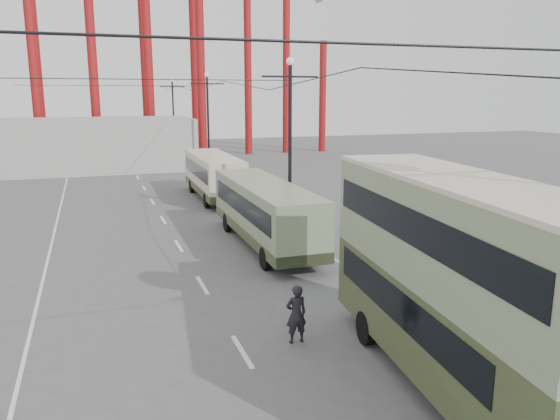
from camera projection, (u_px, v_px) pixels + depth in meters
name	position (u px, v px, depth m)	size (l,w,h in m)	color
road_markings	(171.00, 229.00, 30.53)	(12.52, 120.00, 0.01)	silver
lamp_post_mid	(290.00, 144.00, 30.05)	(3.20, 0.44, 9.32)	black
lamp_post_far	(208.00, 124.00, 50.38)	(3.20, 0.44, 9.32)	black
lamp_post_distant	(173.00, 115.00, 70.72)	(3.20, 0.44, 9.32)	black
fairground_shed	(78.00, 145.00, 53.60)	(22.00, 10.00, 5.00)	#969691
double_decker_bus	(457.00, 274.00, 13.38)	(3.67, 10.39, 5.46)	#353D21
single_decker_green	(265.00, 211.00, 26.86)	(2.60, 11.06, 3.12)	gray
single_decker_cream	(213.00, 174.00, 39.04)	(2.69, 10.11, 3.13)	beige
pedestrian	(296.00, 314.00, 16.40)	(0.66, 0.44, 1.82)	black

